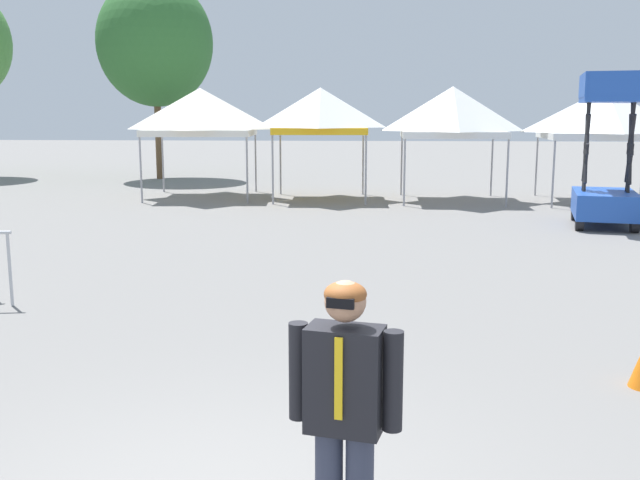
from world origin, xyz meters
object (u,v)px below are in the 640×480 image
canopy_tent_far_right (452,112)px  tree_behind_tents_left (155,43)px  scissor_lift (606,180)px  person_foreground (345,411)px  canopy_tent_left_of_center (321,111)px  canopy_tent_behind_right (604,114)px  canopy_tent_behind_center (201,112)px

canopy_tent_far_right → tree_behind_tents_left: tree_behind_tents_left is taller
scissor_lift → person_foreground: (-5.74, -13.88, -0.09)m
canopy_tent_left_of_center → tree_behind_tents_left: (-7.26, 6.92, 2.77)m
canopy_tent_far_right → canopy_tent_behind_right: canopy_tent_far_right is taller
canopy_tent_behind_right → tree_behind_tents_left: 17.63m
canopy_tent_behind_right → canopy_tent_left_of_center: bearing=178.5°
canopy_tent_behind_right → person_foreground: 20.15m
canopy_tent_behind_center → tree_behind_tents_left: size_ratio=0.45×
canopy_tent_far_right → tree_behind_tents_left: 13.63m
canopy_tent_behind_center → canopy_tent_far_right: size_ratio=1.04×
scissor_lift → tree_behind_tents_left: tree_behind_tents_left is taller
canopy_tent_left_of_center → canopy_tent_behind_right: (8.60, -0.22, -0.09)m
canopy_tent_behind_center → scissor_lift: size_ratio=1.01×
person_foreground → canopy_tent_behind_center: bearing=105.5°
canopy_tent_left_of_center → person_foreground: bearing=-85.5°
canopy_tent_far_right → canopy_tent_behind_right: size_ratio=0.94×
canopy_tent_left_of_center → canopy_tent_behind_right: 8.60m
canopy_tent_far_right → canopy_tent_behind_right: 4.53m
canopy_tent_left_of_center → tree_behind_tents_left: bearing=136.4°
canopy_tent_far_right → canopy_tent_behind_right: (4.53, -0.11, -0.05)m
canopy_tent_left_of_center → scissor_lift: (7.23, -5.12, -1.65)m
canopy_tent_left_of_center → scissor_lift: bearing=-35.3°
tree_behind_tents_left → canopy_tent_left_of_center: bearing=-43.6°
canopy_tent_far_right → canopy_tent_behind_center: bearing=176.7°
canopy_tent_far_right → tree_behind_tents_left: bearing=148.2°
canopy_tent_behind_right → person_foreground: size_ratio=2.11×
canopy_tent_left_of_center → canopy_tent_far_right: canopy_tent_far_right is taller
canopy_tent_far_right → canopy_tent_behind_right: bearing=-1.4°
scissor_lift → person_foreground: scissor_lift is taller
canopy_tent_behind_center → canopy_tent_left_of_center: canopy_tent_behind_center is taller
scissor_lift → tree_behind_tents_left: size_ratio=0.44×
canopy_tent_left_of_center → canopy_tent_far_right: 4.08m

